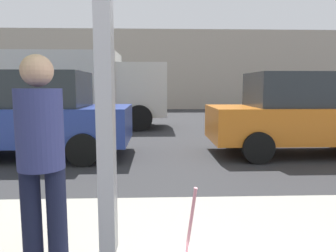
# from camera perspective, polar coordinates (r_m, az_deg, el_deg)

# --- Properties ---
(ground_plane) EXTENTS (60.00, 60.00, 0.00)m
(ground_plane) POSITION_cam_1_polar(r_m,az_deg,el_deg) (9.03, -3.16, -2.61)
(ground_plane) COLOR #2D2D30
(building_facade_far) EXTENTS (28.00, 1.20, 5.27)m
(building_facade_far) POSITION_cam_1_polar(r_m,az_deg,el_deg) (21.89, -2.65, 10.05)
(building_facade_far) COLOR #A89E8E
(building_facade_far) RESTS_ON ground
(parked_car_blue) EXTENTS (4.26, 2.05, 1.85)m
(parked_car_blue) POSITION_cam_1_polar(r_m,az_deg,el_deg) (7.48, -23.36, 1.91)
(parked_car_blue) COLOR #283D93
(parked_car_blue) RESTS_ON ground
(parked_car_orange) EXTENTS (4.24, 1.89, 1.83)m
(parked_car_orange) POSITION_cam_1_polar(r_m,az_deg,el_deg) (7.72, 23.21, 2.00)
(parked_car_orange) COLOR orange
(parked_car_orange) RESTS_ON ground
(box_truck) EXTENTS (6.65, 2.44, 2.74)m
(box_truck) POSITION_cam_1_polar(r_m,az_deg,el_deg) (12.22, -16.75, 6.83)
(box_truck) COLOR beige
(box_truck) RESTS_ON ground
(pedestrian) EXTENTS (0.32, 0.32, 1.63)m
(pedestrian) POSITION_cam_1_polar(r_m,az_deg,el_deg) (2.39, -21.91, -4.96)
(pedestrian) COLOR #191E39
(pedestrian) RESTS_ON sidewalk_strip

